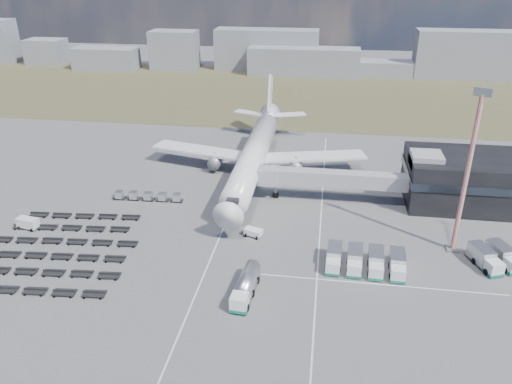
# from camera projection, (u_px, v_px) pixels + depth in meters

# --- Properties ---
(ground) EXTENTS (420.00, 420.00, 0.00)m
(ground) POSITION_uv_depth(u_px,v_px,m) (228.00, 245.00, 88.13)
(ground) COLOR #565659
(ground) RESTS_ON ground
(grass_strip) EXTENTS (420.00, 90.00, 0.01)m
(grass_strip) POSITION_uv_depth(u_px,v_px,m) (286.00, 93.00, 186.47)
(grass_strip) COLOR #4D492E
(grass_strip) RESTS_ON ground
(lane_markings) EXTENTS (47.12, 110.00, 0.01)m
(lane_markings) POSITION_uv_depth(u_px,v_px,m) (284.00, 241.00, 89.52)
(lane_markings) COLOR silver
(lane_markings) RESTS_ON ground
(terminal) EXTENTS (30.40, 16.40, 11.00)m
(terminal) POSITION_uv_depth(u_px,v_px,m) (482.00, 180.00, 100.98)
(terminal) COLOR black
(terminal) RESTS_ON ground
(jet_bridge) EXTENTS (30.30, 3.80, 7.05)m
(jet_bridge) POSITION_uv_depth(u_px,v_px,m) (323.00, 178.00, 102.12)
(jet_bridge) COLOR #939399
(jet_bridge) RESTS_ON ground
(airliner) EXTENTS (51.59, 64.53, 17.62)m
(airliner) POSITION_uv_depth(u_px,v_px,m) (255.00, 153.00, 114.81)
(airliner) COLOR white
(airliner) RESTS_ON ground
(skyline) EXTENTS (290.61, 22.54, 19.82)m
(skyline) POSITION_uv_depth(u_px,v_px,m) (320.00, 55.00, 215.40)
(skyline) COLOR gray
(skyline) RESTS_ON ground
(fuel_tanker) EXTENTS (3.28, 10.14, 3.22)m
(fuel_tanker) POSITION_uv_depth(u_px,v_px,m) (246.00, 286.00, 74.51)
(fuel_tanker) COLOR white
(fuel_tanker) RESTS_ON ground
(pushback_tug) EXTENTS (3.59, 2.72, 1.44)m
(pushback_tug) POSITION_uv_depth(u_px,v_px,m) (253.00, 233.00, 90.69)
(pushback_tug) COLOR white
(pushback_tug) RESTS_ON ground
(utility_van) EXTENTS (4.22, 2.41, 2.15)m
(utility_van) POSITION_uv_depth(u_px,v_px,m) (28.00, 223.00, 93.08)
(utility_van) COLOR white
(utility_van) RESTS_ON ground
(catering_truck) EXTENTS (3.09, 6.98, 3.16)m
(catering_truck) POSITION_uv_depth(u_px,v_px,m) (264.00, 173.00, 113.38)
(catering_truck) COLOR white
(catering_truck) RESTS_ON ground
(service_trucks_near) EXTENTS (12.80, 7.52, 2.77)m
(service_trucks_near) POSITION_uv_depth(u_px,v_px,m) (365.00, 261.00, 80.77)
(service_trucks_near) COLOR white
(service_trucks_near) RESTS_ON ground
(service_trucks_far) EXTENTS (7.94, 8.64, 2.84)m
(service_trucks_far) POSITION_uv_depth(u_px,v_px,m) (495.00, 257.00, 81.71)
(service_trucks_far) COLOR white
(service_trucks_far) RESTS_ON ground
(uld_row) EXTENTS (14.85, 2.10, 1.62)m
(uld_row) POSITION_uv_depth(u_px,v_px,m) (148.00, 196.00, 103.86)
(uld_row) COLOR black
(uld_row) RESTS_ON ground
(baggage_dollies) EXTENTS (28.75, 27.76, 0.83)m
(baggage_dollies) POSITION_uv_depth(u_px,v_px,m) (53.00, 250.00, 86.02)
(baggage_dollies) COLOR black
(baggage_dollies) RESTS_ON ground
(floodlight_mast) EXTENTS (2.68, 2.19, 28.41)m
(floodlight_mast) POSITION_uv_depth(u_px,v_px,m) (467.00, 174.00, 80.73)
(floodlight_mast) COLOR red
(floodlight_mast) RESTS_ON ground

